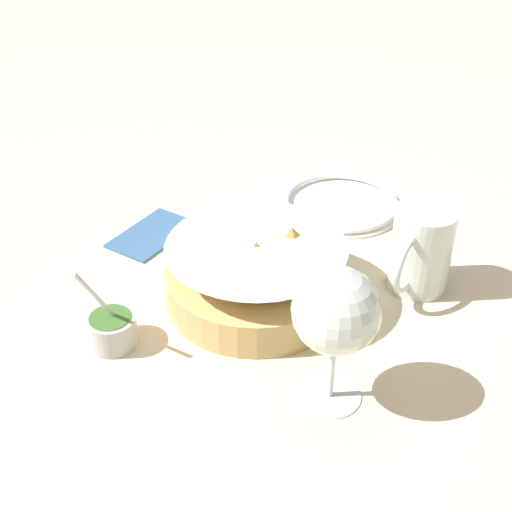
{
  "coord_description": "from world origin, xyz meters",
  "views": [
    {
      "loc": [
        0.65,
        0.44,
        0.57
      ],
      "look_at": [
        0.04,
        0.04,
        0.07
      ],
      "focal_mm": 50.0,
      "sensor_mm": 36.0,
      "label": 1
    }
  ],
  "objects_px": {
    "food_basket": "(257,275)",
    "side_plate": "(341,204)",
    "wine_glass": "(336,314)",
    "sauce_cup": "(111,328)",
    "beer_mug": "(420,253)"
  },
  "relations": [
    {
      "from": "food_basket",
      "to": "side_plate",
      "type": "distance_m",
      "value": 0.27
    },
    {
      "from": "sauce_cup",
      "to": "wine_glass",
      "type": "xyz_separation_m",
      "value": [
        -0.06,
        0.26,
        0.09
      ]
    },
    {
      "from": "food_basket",
      "to": "beer_mug",
      "type": "xyz_separation_m",
      "value": [
        -0.14,
        0.16,
        0.02
      ]
    },
    {
      "from": "wine_glass",
      "to": "sauce_cup",
      "type": "bearing_deg",
      "value": -76.06
    },
    {
      "from": "food_basket",
      "to": "beer_mug",
      "type": "height_order",
      "value": "beer_mug"
    },
    {
      "from": "wine_glass",
      "to": "beer_mug",
      "type": "relative_size",
      "value": 1.36
    },
    {
      "from": "sauce_cup",
      "to": "beer_mug",
      "type": "xyz_separation_m",
      "value": [
        -0.3,
        0.26,
        0.03
      ]
    },
    {
      "from": "beer_mug",
      "to": "side_plate",
      "type": "xyz_separation_m",
      "value": [
        -0.13,
        -0.18,
        -0.05
      ]
    },
    {
      "from": "sauce_cup",
      "to": "side_plate",
      "type": "relative_size",
      "value": 0.69
    },
    {
      "from": "food_basket",
      "to": "side_plate",
      "type": "bearing_deg",
      "value": -176.28
    },
    {
      "from": "food_basket",
      "to": "sauce_cup",
      "type": "bearing_deg",
      "value": -30.5
    },
    {
      "from": "food_basket",
      "to": "side_plate",
      "type": "relative_size",
      "value": 1.25
    },
    {
      "from": "food_basket",
      "to": "wine_glass",
      "type": "xyz_separation_m",
      "value": [
        0.1,
        0.16,
        0.08
      ]
    },
    {
      "from": "wine_glass",
      "to": "side_plate",
      "type": "bearing_deg",
      "value": -154.17
    },
    {
      "from": "beer_mug",
      "to": "wine_glass",
      "type": "bearing_deg",
      "value": 0.12
    }
  ]
}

